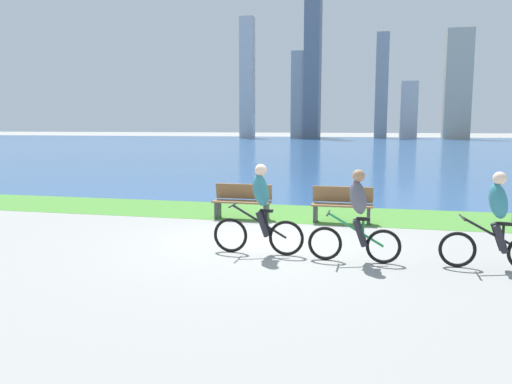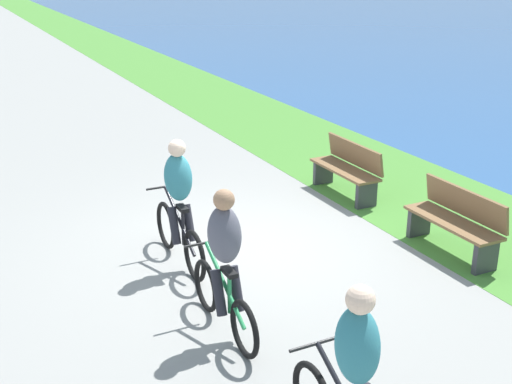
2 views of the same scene
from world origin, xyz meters
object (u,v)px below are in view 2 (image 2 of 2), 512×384
(cyclist_distant_rear, at_px, (354,383))
(bench_far_along_path, at_px, (455,221))
(bench_near_path, at_px, (347,169))
(cyclist_lead, at_px, (179,204))
(cyclist_trailing, at_px, (225,263))

(cyclist_distant_rear, relative_size, bench_far_along_path, 1.13)
(bench_near_path, height_order, bench_far_along_path, same)
(bench_far_along_path, bearing_deg, cyclist_lead, -110.65)
(cyclist_lead, relative_size, cyclist_trailing, 1.06)
(cyclist_distant_rear, height_order, bench_far_along_path, cyclist_distant_rear)
(cyclist_distant_rear, bearing_deg, bench_far_along_path, 127.80)
(cyclist_distant_rear, bearing_deg, cyclist_lead, 178.64)
(cyclist_lead, bearing_deg, bench_near_path, 110.02)
(cyclist_trailing, bearing_deg, cyclist_distant_rear, 1.40)
(cyclist_lead, height_order, bench_near_path, cyclist_lead)
(cyclist_distant_rear, height_order, bench_near_path, cyclist_distant_rear)
(cyclist_trailing, height_order, bench_far_along_path, cyclist_trailing)
(cyclist_trailing, bearing_deg, bench_far_along_path, 97.55)
(cyclist_trailing, xyz_separation_m, bench_near_path, (-3.04, 3.58, -0.38))
(cyclist_trailing, height_order, bench_near_path, cyclist_trailing)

